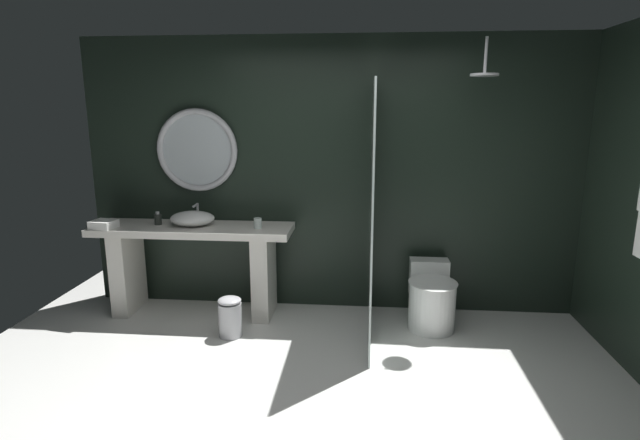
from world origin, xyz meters
TOP-DOWN VIEW (x-y plane):
  - ground_plane at (0.00, 0.00)m, footprint 5.76×5.76m
  - back_wall_panel at (0.00, 1.90)m, footprint 4.80×0.10m
  - vanity_counter at (-1.31, 1.56)m, footprint 1.88×0.53m
  - vessel_sink at (-1.31, 1.59)m, footprint 0.42×0.34m
  - tumbler_cup at (-0.68, 1.53)m, footprint 0.07×0.07m
  - soap_dispenser at (-1.65, 1.59)m, footprint 0.07×0.07m
  - round_wall_mirror at (-1.31, 1.81)m, footprint 0.79×0.06m
  - shower_glass_panel at (0.36, 1.24)m, footprint 0.02×1.22m
  - rain_shower_head at (1.24, 1.41)m, footprint 0.23×0.23m
  - toilet at (0.92, 1.45)m, footprint 0.43×0.62m
  - waste_bin at (-0.84, 1.08)m, footprint 0.20×0.20m
  - folded_hand_towel at (-2.09, 1.40)m, footprint 0.23×0.22m

SIDE VIEW (x-z plane):
  - ground_plane at x=0.00m, z-range 0.00..0.00m
  - waste_bin at x=-0.84m, z-range 0.00..0.36m
  - toilet at x=0.92m, z-range -0.02..0.54m
  - vanity_counter at x=-1.31m, z-range 0.12..0.99m
  - folded_hand_towel at x=-2.09m, z-range 0.86..0.94m
  - tumbler_cup at x=-0.68m, z-range 0.86..0.96m
  - soap_dispenser at x=-1.65m, z-range 0.86..0.98m
  - vessel_sink at x=-1.31m, z-range 0.84..1.02m
  - shower_glass_panel at x=0.36m, z-range 0.00..2.16m
  - back_wall_panel at x=0.00m, z-range 0.00..2.60m
  - round_wall_mirror at x=-1.31m, z-range 1.15..1.94m
  - rain_shower_head at x=1.24m, z-range 2.08..2.38m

